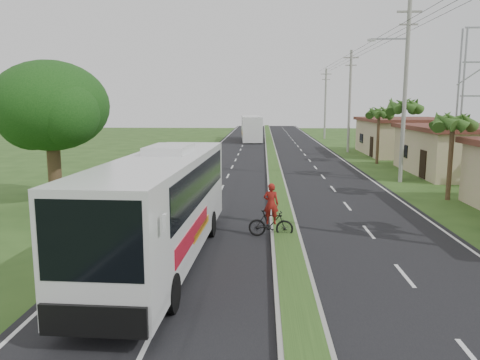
{
  "coord_description": "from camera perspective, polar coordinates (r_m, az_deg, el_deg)",
  "views": [
    {
      "loc": [
        -0.96,
        -14.11,
        5.3
      ],
      "look_at": [
        -1.99,
        7.3,
        1.8
      ],
      "focal_mm": 35.0,
      "sensor_mm": 36.0,
      "label": 1
    }
  ],
  "objects": [
    {
      "name": "median_strip",
      "position": [
        34.52,
        4.31,
        0.59
      ],
      "size": [
        1.2,
        160.0,
        0.18
      ],
      "color": "gray",
      "rests_on": "ground"
    },
    {
      "name": "utility_pole_c",
      "position": [
        52.96,
        13.22,
        9.44
      ],
      "size": [
        1.6,
        0.28,
        11.0
      ],
      "color": "gray",
      "rests_on": "ground"
    },
    {
      "name": "shop_mid",
      "position": [
        39.24,
        25.2,
        3.36
      ],
      "size": [
        7.6,
        10.6,
        3.67
      ],
      "color": "tan",
      "rests_on": "ground"
    },
    {
      "name": "coach_bus_main",
      "position": [
        15.78,
        -9.39,
        -2.47
      ],
      "size": [
        2.92,
        12.03,
        3.86
      ],
      "rotation": [
        0.0,
        0.0,
        -0.04
      ],
      "color": "silver",
      "rests_on": "ground"
    },
    {
      "name": "ground",
      "position": [
        15.1,
        6.33,
        -11.33
      ],
      "size": [
        180.0,
        180.0,
        0.0
      ],
      "primitive_type": "plane",
      "color": "#2B491B",
      "rests_on": "ground"
    },
    {
      "name": "palm_verge_b",
      "position": [
        28.11,
        24.54,
        6.52
      ],
      "size": [
        2.4,
        2.4,
        5.05
      ],
      "color": "#473321",
      "rests_on": "ground"
    },
    {
      "name": "palm_verge_c",
      "position": [
        34.52,
        19.39,
        8.46
      ],
      "size": [
        2.4,
        2.4,
        5.85
      ],
      "color": "#473321",
      "rests_on": "ground"
    },
    {
      "name": "utility_pole_d",
      "position": [
        72.73,
        10.36,
        9.22
      ],
      "size": [
        1.6,
        0.28,
        10.5
      ],
      "color": "gray",
      "rests_on": "ground"
    },
    {
      "name": "utility_pole_b",
      "position": [
        33.48,
        19.44,
        10.39
      ],
      "size": [
        3.2,
        0.28,
        12.0
      ],
      "color": "gray",
      "rests_on": "ground"
    },
    {
      "name": "palm_verge_d",
      "position": [
        43.35,
        16.6,
        7.9
      ],
      "size": [
        2.4,
        2.4,
        5.25
      ],
      "color": "#473321",
      "rests_on": "ground"
    },
    {
      "name": "shade_tree",
      "position": [
        26.58,
        -22.28,
        8.0
      ],
      "size": [
        6.3,
        6.0,
        7.54
      ],
      "color": "#473321",
      "rests_on": "ground"
    },
    {
      "name": "shop_far",
      "position": [
        52.4,
        19.41,
        5.06
      ],
      "size": [
        8.6,
        11.6,
        3.82
      ],
      "color": "tan",
      "rests_on": "ground"
    },
    {
      "name": "lane_edge_right",
      "position": [
        35.36,
        15.23,
        0.33
      ],
      "size": [
        0.12,
        160.0,
        0.01
      ],
      "primitive_type": "cube",
      "color": "silver",
      "rests_on": "ground"
    },
    {
      "name": "coach_bus_far",
      "position": [
        67.97,
        1.38,
        6.5
      ],
      "size": [
        3.35,
        12.31,
        3.55
      ],
      "rotation": [
        0.0,
        0.0,
        0.06
      ],
      "color": "white",
      "rests_on": "ground"
    },
    {
      "name": "road_asphalt",
      "position": [
        34.53,
        4.31,
        0.44
      ],
      "size": [
        14.0,
        160.0,
        0.02
      ],
      "primitive_type": "cube",
      "color": "black",
      "rests_on": "ground"
    },
    {
      "name": "lane_edge_left",
      "position": [
        35.0,
        -6.72,
        0.5
      ],
      "size": [
        0.12,
        160.0,
        0.01
      ],
      "primitive_type": "cube",
      "color": "silver",
      "rests_on": "ground"
    },
    {
      "name": "motorcyclist",
      "position": [
        18.78,
        3.79,
        -4.67
      ],
      "size": [
        1.84,
        0.68,
        2.21
      ],
      "rotation": [
        0.0,
        0.0,
        -0.1
      ],
      "color": "black",
      "rests_on": "ground"
    }
  ]
}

